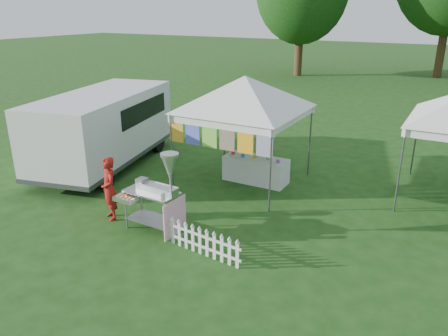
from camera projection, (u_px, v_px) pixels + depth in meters
The scene contains 7 objects.
ground at pixel (171, 234), 9.60m from camera, with size 120.00×120.00×0.00m, color #1C4112.
canopy_main at pixel (245, 76), 11.42m from camera, with size 4.24×4.24×3.45m.
donut_cart at pixel (158, 186), 9.30m from camera, with size 1.37×0.89×1.87m.
vendor at pixel (109, 189), 10.04m from camera, with size 0.55×0.36×1.51m, color maroon.
cargo_van at pixel (106, 126), 13.50m from camera, with size 3.40×5.83×2.27m.
picket_fence at pixel (203, 242), 8.67m from camera, with size 1.79×0.21×0.56m.
display_table at pixel (256, 170), 12.36m from camera, with size 1.80×0.70×0.72m, color white.
Camera 1 is at (5.19, -6.84, 4.68)m, focal length 35.00 mm.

